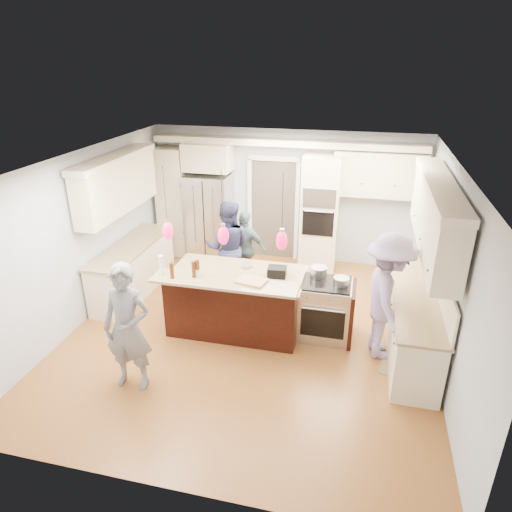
{
  "coord_description": "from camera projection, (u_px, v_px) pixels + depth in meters",
  "views": [
    {
      "loc": [
        1.5,
        -5.97,
        4.04
      ],
      "look_at": [
        0.0,
        0.35,
        1.15
      ],
      "focal_mm": 32.0,
      "sensor_mm": 36.0,
      "label": 1
    }
  ],
  "objects": [
    {
      "name": "back_upper_cabinets",
      "position": [
        248.0,
        182.0,
        9.2
      ],
      "size": [
        5.3,
        0.61,
        2.54
      ],
      "color": "beige",
      "rests_on": "ground"
    },
    {
      "name": "drink_can",
      "position": [
        198.0,
        273.0,
        6.48
      ],
      "size": [
        0.07,
        0.07,
        0.12
      ],
      "primitive_type": "cylinder",
      "rotation": [
        0.0,
        0.0,
        -0.09
      ],
      "color": "#B7B7BC",
      "rests_on": "kitchen_island"
    },
    {
      "name": "island_range",
      "position": [
        327.0,
        310.0,
        6.96
      ],
      "size": [
        0.82,
        0.71,
        0.92
      ],
      "color": "#B7B7BC",
      "rests_on": "ground"
    },
    {
      "name": "pot_small",
      "position": [
        341.0,
        281.0,
        6.7
      ],
      "size": [
        0.23,
        0.23,
        0.11
      ],
      "primitive_type": "cylinder",
      "color": "#B7B7BC",
      "rests_on": "island_range"
    },
    {
      "name": "oven_column",
      "position": [
        320.0,
        213.0,
        9.01
      ],
      "size": [
        0.72,
        0.69,
        2.3
      ],
      "color": "beige",
      "rests_on": "ground"
    },
    {
      "name": "refrigerator",
      "position": [
        209.0,
        217.0,
        9.57
      ],
      "size": [
        0.9,
        0.7,
        1.8
      ],
      "primitive_type": "cube",
      "color": "#B7B7BC",
      "rests_on": "ground"
    },
    {
      "name": "person_bar_end",
      "position": [
        128.0,
        328.0,
        5.76
      ],
      "size": [
        0.66,
        0.45,
        1.74
      ],
      "primitive_type": "imported",
      "rotation": [
        0.0,
        0.0,
        0.05
      ],
      "color": "slate",
      "rests_on": "ground"
    },
    {
      "name": "person_range_side",
      "position": [
        387.0,
        297.0,
        6.34
      ],
      "size": [
        0.91,
        1.32,
        1.88
      ],
      "primitive_type": "imported",
      "rotation": [
        0.0,
        0.0,
        1.75
      ],
      "color": "#8878A2",
      "rests_on": "ground"
    },
    {
      "name": "floor_rug",
      "position": [
        409.0,
        359.0,
        6.57
      ],
      "size": [
        0.88,
        1.13,
        0.01
      ],
      "primitive_type": "cube",
      "rotation": [
        0.0,
        0.0,
        -0.22
      ],
      "color": "olive",
      "rests_on": "ground"
    },
    {
      "name": "person_far_left",
      "position": [
        228.0,
        248.0,
        8.17
      ],
      "size": [
        0.93,
        0.77,
        1.72
      ],
      "primitive_type": "imported",
      "rotation": [
        0.0,
        0.0,
        3.3
      ],
      "color": "#292D50",
      "rests_on": "ground"
    },
    {
      "name": "room_shell",
      "position": [
        250.0,
        223.0,
        6.52
      ],
      "size": [
        5.54,
        6.04,
        2.72
      ],
      "color": "#B2BCC6",
      "rests_on": "ground"
    },
    {
      "name": "pot_large",
      "position": [
        319.0,
        272.0,
        6.95
      ],
      "size": [
        0.26,
        0.26,
        0.15
      ],
      "primitive_type": "cylinder",
      "color": "#B7B7BC",
      "rests_on": "island_range"
    },
    {
      "name": "left_cabinets",
      "position": [
        128.0,
        238.0,
        8.06
      ],
      "size": [
        0.64,
        2.3,
        2.51
      ],
      "color": "beige",
      "rests_on": "ground"
    },
    {
      "name": "person_far_right",
      "position": [
        245.0,
        248.0,
        8.5
      ],
      "size": [
        0.89,
        0.5,
        1.43
      ],
      "primitive_type": "imported",
      "rotation": [
        0.0,
        0.0,
        2.95
      ],
      "color": "slate",
      "rests_on": "ground"
    },
    {
      "name": "kitchen_island",
      "position": [
        237.0,
        300.0,
        7.18
      ],
      "size": [
        2.1,
        1.46,
        1.12
      ],
      "color": "black",
      "rests_on": "ground"
    },
    {
      "name": "pendant_lights",
      "position": [
        223.0,
        235.0,
        6.13
      ],
      "size": [
        1.75,
        0.15,
        1.03
      ],
      "color": "black",
      "rests_on": "ground"
    },
    {
      "name": "ground_plane",
      "position": [
        251.0,
        331.0,
        7.26
      ],
      "size": [
        6.0,
        6.0,
        0.0
      ],
      "primitive_type": "plane",
      "color": "#A46E2D",
      "rests_on": "ground"
    },
    {
      "name": "right_counter_run",
      "position": [
        420.0,
        279.0,
        6.58
      ],
      "size": [
        0.64,
        3.1,
        2.51
      ],
      "color": "beige",
      "rests_on": "ground"
    },
    {
      "name": "beer_bottle_a",
      "position": [
        194.0,
        269.0,
        6.46
      ],
      "size": [
        0.06,
        0.06,
        0.24
      ],
      "primitive_type": "cylinder",
      "rotation": [
        0.0,
        0.0,
        -0.06
      ],
      "color": "#44210C",
      "rests_on": "kitchen_island"
    },
    {
      "name": "beer_bottle_c",
      "position": [
        197.0,
        269.0,
        6.46
      ],
      "size": [
        0.08,
        0.08,
        0.26
      ],
      "primitive_type": "cylinder",
      "rotation": [
        0.0,
        0.0,
        0.37
      ],
      "color": "#44210C",
      "rests_on": "kitchen_island"
    },
    {
      "name": "beer_bottle_b",
      "position": [
        172.0,
        271.0,
        6.43
      ],
      "size": [
        0.07,
        0.07,
        0.24
      ],
      "primitive_type": "cylinder",
      "rotation": [
        0.0,
        0.0,
        0.18
      ],
      "color": "#44210C",
      "rests_on": "kitchen_island"
    },
    {
      "name": "cutting_board",
      "position": [
        251.0,
        281.0,
        6.36
      ],
      "size": [
        0.46,
        0.37,
        0.03
      ],
      "primitive_type": "cube",
      "rotation": [
        0.0,
        0.0,
        -0.21
      ],
      "color": "tan",
      "rests_on": "kitchen_island"
    },
    {
      "name": "water_bottle",
      "position": [
        161.0,
        265.0,
        6.5
      ],
      "size": [
        0.09,
        0.09,
        0.3
      ],
      "primitive_type": "cylinder",
      "rotation": [
        0.0,
        0.0,
        0.38
      ],
      "color": "silver",
      "rests_on": "kitchen_island"
    }
  ]
}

